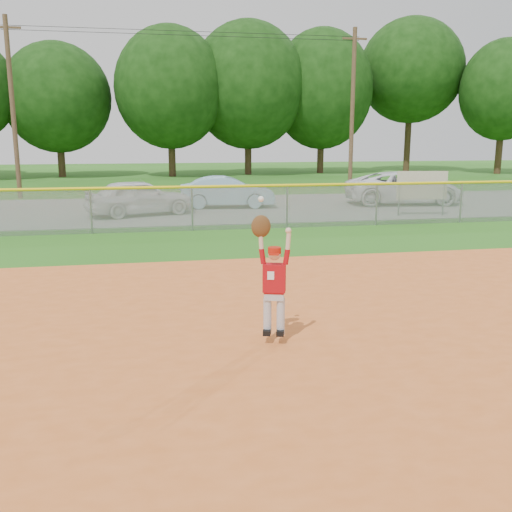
{
  "coord_description": "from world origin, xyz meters",
  "views": [
    {
      "loc": [
        -1.46,
        -9.39,
        3.19
      ],
      "look_at": [
        0.39,
        0.34,
        1.1
      ],
      "focal_mm": 40.0,
      "sensor_mm": 36.0,
      "label": 1
    }
  ],
  "objects_px": {
    "ballplayer": "(272,276)",
    "car_white_b": "(404,188)",
    "car_blue": "(227,192)",
    "sponsor_sign": "(422,187)",
    "car_white_a": "(139,197)"
  },
  "relations": [
    {
      "from": "car_white_b",
      "to": "sponsor_sign",
      "type": "distance_m",
      "value": 4.05
    },
    {
      "from": "car_blue",
      "to": "sponsor_sign",
      "type": "xyz_separation_m",
      "value": [
        7.33,
        -4.12,
        0.47
      ]
    },
    {
      "from": "ballplayer",
      "to": "car_white_b",
      "type": "bearing_deg",
      "value": 59.24
    },
    {
      "from": "ballplayer",
      "to": "sponsor_sign",
      "type": "bearing_deg",
      "value": 55.39
    },
    {
      "from": "sponsor_sign",
      "to": "car_white_a",
      "type": "bearing_deg",
      "value": 168.5
    },
    {
      "from": "car_white_a",
      "to": "sponsor_sign",
      "type": "bearing_deg",
      "value": -121.08
    },
    {
      "from": "car_white_b",
      "to": "sponsor_sign",
      "type": "bearing_deg",
      "value": 171.08
    },
    {
      "from": "car_white_a",
      "to": "car_white_b",
      "type": "relative_size",
      "value": 0.78
    },
    {
      "from": "sponsor_sign",
      "to": "ballplayer",
      "type": "height_order",
      "value": "ballplayer"
    },
    {
      "from": "car_white_a",
      "to": "sponsor_sign",
      "type": "xyz_separation_m",
      "value": [
        11.15,
        -2.27,
        0.44
      ]
    },
    {
      "from": "car_white_b",
      "to": "sponsor_sign",
      "type": "height_order",
      "value": "sponsor_sign"
    },
    {
      "from": "car_white_a",
      "to": "ballplayer",
      "type": "bearing_deg",
      "value": 168.46
    },
    {
      "from": "sponsor_sign",
      "to": "ballplayer",
      "type": "bearing_deg",
      "value": -124.61
    },
    {
      "from": "car_blue",
      "to": "sponsor_sign",
      "type": "bearing_deg",
      "value": -114.74
    },
    {
      "from": "sponsor_sign",
      "to": "ballplayer",
      "type": "distance_m",
      "value": 15.84
    }
  ]
}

